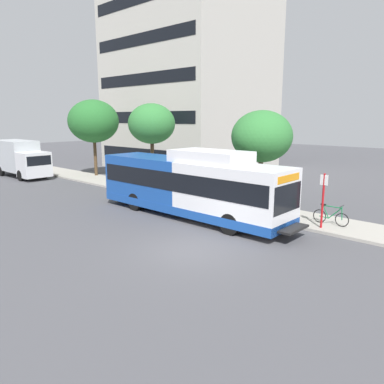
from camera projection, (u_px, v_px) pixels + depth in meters
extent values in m
plane|color=#4C4C51|center=(86.00, 215.00, 20.09)|extent=(120.00, 120.00, 0.00)
cube|color=#A8A399|center=(197.00, 199.00, 23.84)|extent=(3.00, 56.00, 0.14)
cube|color=white|center=(233.00, 193.00, 17.73)|extent=(2.54, 5.80, 2.73)
cube|color=#19479E|center=(153.00, 180.00, 21.55)|extent=(2.54, 5.80, 2.73)
cube|color=#19479E|center=(189.00, 206.00, 19.87)|extent=(2.57, 11.60, 0.44)
cube|color=black|center=(189.00, 179.00, 19.57)|extent=(2.58, 11.25, 0.96)
cube|color=black|center=(287.00, 198.00, 15.81)|extent=(2.34, 0.10, 1.24)
cube|color=orange|center=(288.00, 178.00, 15.63)|extent=(1.90, 0.08, 0.32)
cube|color=white|center=(210.00, 157.00, 18.35)|extent=(2.16, 4.06, 0.60)
cube|color=black|center=(294.00, 229.00, 15.81)|extent=(1.78, 0.60, 0.10)
cylinder|color=black|center=(230.00, 224.00, 16.68)|extent=(0.30, 1.00, 1.00)
cylinder|color=black|center=(257.00, 215.00, 18.32)|extent=(0.30, 1.00, 1.00)
cylinder|color=black|center=(135.00, 202.00, 21.16)|extent=(0.30, 1.00, 1.00)
cylinder|color=black|center=(164.00, 196.00, 22.80)|extent=(0.30, 1.00, 1.00)
cylinder|color=red|center=(323.00, 201.00, 17.10)|extent=(0.10, 0.10, 2.60)
cube|color=white|center=(324.00, 180.00, 16.89)|extent=(0.04, 0.36, 0.48)
torus|color=black|center=(342.00, 220.00, 17.46)|extent=(0.04, 0.66, 0.66)
torus|color=black|center=(320.00, 216.00, 18.19)|extent=(0.04, 0.66, 0.66)
cylinder|color=#19723F|center=(335.00, 213.00, 17.64)|extent=(0.05, 0.64, 0.64)
cylinder|color=#19723F|center=(326.00, 212.00, 17.93)|extent=(0.05, 0.34, 0.62)
cylinder|color=#19723F|center=(332.00, 207.00, 17.68)|extent=(0.05, 0.90, 0.05)
cylinder|color=#19723F|center=(324.00, 217.00, 18.04)|extent=(0.05, 0.45, 0.08)
cylinder|color=#19723F|center=(342.00, 213.00, 17.41)|extent=(0.05, 0.10, 0.67)
cylinder|color=black|center=(342.00, 206.00, 17.36)|extent=(0.52, 0.03, 0.03)
cube|color=black|center=(323.00, 204.00, 17.97)|extent=(0.12, 0.24, 0.06)
cylinder|color=#4C3823|center=(260.00, 183.00, 21.18)|extent=(0.28, 0.28, 2.80)
ellipsoid|color=#337A38|center=(262.00, 136.00, 20.65)|extent=(3.44, 3.44, 2.92)
cylinder|color=#4C3823|center=(153.00, 164.00, 27.75)|extent=(0.28, 0.28, 3.38)
ellipsoid|color=#337A38|center=(152.00, 124.00, 27.16)|extent=(3.49, 3.49, 2.96)
cylinder|color=#4C3823|center=(95.00, 158.00, 33.01)|extent=(0.28, 0.28, 3.17)
ellipsoid|color=#286B2D|center=(93.00, 121.00, 32.37)|extent=(4.42, 4.42, 3.76)
cube|color=silver|center=(34.00, 164.00, 31.26)|extent=(2.30, 2.00, 2.10)
cube|color=#B2B7BC|center=(16.00, 155.00, 33.45)|extent=(2.30, 5.00, 2.70)
cube|color=black|center=(39.00, 161.00, 30.54)|extent=(2.07, 0.08, 0.80)
cylinder|color=black|center=(21.00, 176.00, 30.97)|extent=(0.26, 0.92, 0.92)
cylinder|color=black|center=(44.00, 173.00, 32.47)|extent=(0.26, 0.92, 0.92)
cylinder|color=black|center=(1.00, 171.00, 33.70)|extent=(0.26, 0.92, 0.92)
cylinder|color=black|center=(24.00, 169.00, 35.20)|extent=(0.26, 0.92, 0.92)
cube|color=#BCB7AD|center=(191.00, 31.00, 38.12)|extent=(13.38, 14.52, 28.27)
cube|color=black|center=(191.00, 150.00, 40.57)|extent=(13.44, 13.36, 1.10)
cube|color=black|center=(191.00, 117.00, 39.87)|extent=(13.44, 13.36, 1.10)
cube|color=black|center=(191.00, 84.00, 39.17)|extent=(13.44, 13.36, 1.10)
cube|color=black|center=(191.00, 49.00, 38.47)|extent=(13.44, 13.36, 1.10)
cube|color=black|center=(191.00, 13.00, 37.77)|extent=(13.44, 13.36, 1.10)
cylinder|color=#B7B7BC|center=(110.00, 134.00, 47.52)|extent=(1.10, 1.10, 6.30)
cylinder|color=#B7B7BC|center=(108.00, 84.00, 46.27)|extent=(0.91, 0.91, 6.30)
cylinder|color=#B7B7BC|center=(105.00, 31.00, 45.02)|extent=(0.72, 0.72, 6.30)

